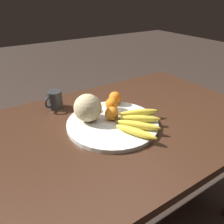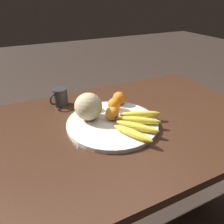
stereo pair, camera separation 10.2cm
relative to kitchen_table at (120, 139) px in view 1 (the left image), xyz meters
name	(u,v)px [view 1 (the left image)]	position (x,y,z in m)	size (l,w,h in m)	color
ground_plane	(118,221)	(0.00, 0.00, -0.67)	(12.00, 12.00, 0.00)	#382B23
kitchen_table	(120,139)	(0.00, 0.00, 0.00)	(1.47, 0.92, 0.77)	#3D2316
fruit_bowl	(112,123)	(-0.05, 0.00, 0.11)	(0.44, 0.44, 0.02)	silver
melon	(88,108)	(-0.14, 0.07, 0.19)	(0.13, 0.13, 0.13)	#C6B284
banana_bunch	(138,122)	(0.04, -0.09, 0.14)	(0.28, 0.28, 0.03)	#473819
orange_front_left	(112,114)	(-0.04, 0.02, 0.15)	(0.07, 0.07, 0.07)	orange
orange_front_right	(112,104)	(0.01, 0.10, 0.15)	(0.07, 0.07, 0.07)	orange
orange_mid_center	(115,98)	(0.07, 0.15, 0.16)	(0.07, 0.07, 0.07)	orange
orange_back_left	(87,105)	(-0.10, 0.16, 0.15)	(0.06, 0.06, 0.06)	orange
produce_tag	(117,112)	(0.02, 0.07, 0.12)	(0.09, 0.08, 0.00)	white
ceramic_mug	(55,100)	(-0.22, 0.32, 0.15)	(0.11, 0.08, 0.10)	#2D2D2D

